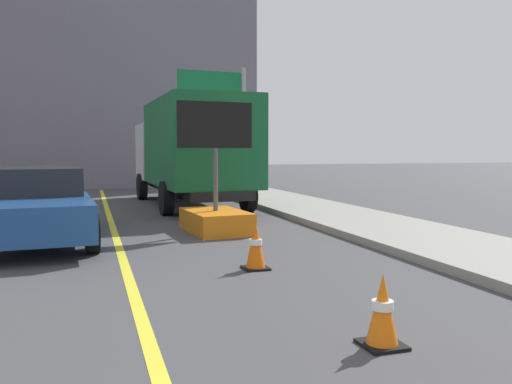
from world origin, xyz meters
TOP-DOWN VIEW (x-y plane):
  - lane_center_stripe at (0.00, 6.00)m, footprint 0.14×36.00m
  - arrow_board_trailer at (2.02, 11.36)m, footprint 1.60×1.89m
  - box_truck at (2.50, 16.57)m, footprint 2.76×7.41m
  - pickup_car at (-1.42, 11.45)m, footprint 2.20×5.12m
  - highway_guide_sign at (4.73, 21.10)m, footprint 2.78×0.33m
  - far_building_block at (-1.12, 29.62)m, footprint 16.66×9.96m
  - traffic_cone_near_sign at (1.93, 4.72)m, footprint 0.36×0.36m
  - traffic_cone_mid_lane at (1.78, 7.88)m, footprint 0.36×0.36m

SIDE VIEW (x-z plane):
  - lane_center_stripe at x=0.00m, z-range 0.00..0.01m
  - traffic_cone_near_sign at x=1.93m, z-range -0.01..0.64m
  - traffic_cone_mid_lane at x=1.78m, z-range -0.01..0.68m
  - arrow_board_trailer at x=2.02m, z-range -0.87..1.83m
  - pickup_car at x=-1.42m, z-range 0.01..1.39m
  - box_truck at x=2.50m, z-range 0.16..3.30m
  - highway_guide_sign at x=4.73m, z-range 0.92..5.92m
  - far_building_block at x=-1.12m, z-range 0.00..10.16m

